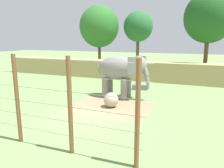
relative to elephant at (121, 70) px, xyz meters
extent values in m
plane|color=#759956|center=(-0.29, -5.22, -2.19)|extent=(120.00, 120.00, 0.00)
cube|color=#937F5B|center=(0.18, -2.54, -2.19)|extent=(5.38, 4.45, 0.01)
cube|color=tan|center=(-0.29, 7.75, -1.15)|extent=(36.00, 1.80, 2.08)
cylinder|color=gray|center=(0.49, 0.40, -1.40)|extent=(0.50, 0.50, 1.58)
cylinder|color=gray|center=(0.43, -0.46, -1.40)|extent=(0.50, 0.50, 1.58)
cylinder|color=gray|center=(-1.12, 0.51, -1.40)|extent=(0.50, 0.50, 1.58)
cylinder|color=gray|center=(-1.18, -0.35, -1.40)|extent=(0.50, 0.50, 1.58)
ellipsoid|color=gray|center=(-0.34, 0.02, 0.15)|extent=(3.03, 1.78, 1.80)
ellipsoid|color=gray|center=(1.49, -0.10, 0.47)|extent=(1.20, 1.31, 1.30)
cube|color=gray|center=(1.42, 0.58, 0.47)|extent=(0.94, 0.59, 1.24)
cube|color=gray|center=(1.33, -0.77, 0.47)|extent=(0.99, 0.47, 1.24)
cylinder|color=gray|center=(1.97, -0.14, 0.00)|extent=(0.57, 0.40, 0.71)
cylinder|color=gray|center=(2.11, -0.15, -0.49)|extent=(0.42, 0.32, 0.66)
cylinder|color=gray|center=(2.20, -0.15, -0.96)|extent=(0.25, 0.25, 0.62)
cylinder|color=gray|center=(-1.97, 0.14, 0.04)|extent=(0.35, 0.14, 0.90)
sphere|color=tan|center=(0.25, -2.56, -1.69)|extent=(1.00, 1.00, 1.00)
cylinder|color=brown|center=(-1.65, -8.70, -0.23)|extent=(0.18, 0.18, 3.93)
cylinder|color=brown|center=(1.03, -8.70, -0.23)|extent=(0.18, 0.18, 3.93)
cylinder|color=brown|center=(3.74, -8.70, -0.23)|extent=(0.18, 0.18, 3.93)
cylinder|color=#B7B7BC|center=(-0.29, -8.70, -1.48)|extent=(9.06, 0.02, 0.02)
cylinder|color=#B7B7BC|center=(-0.29, -8.70, -0.87)|extent=(9.06, 0.02, 0.02)
cylinder|color=#B7B7BC|center=(-0.29, -8.70, -0.26)|extent=(9.06, 0.02, 0.02)
cylinder|color=#B7B7BC|center=(-0.29, -8.70, 0.35)|extent=(9.06, 0.02, 0.02)
cylinder|color=#B7B7BC|center=(-0.29, -8.70, 0.97)|extent=(9.06, 0.02, 0.02)
cylinder|color=#B7B7BC|center=(-0.29, -8.70, 1.58)|extent=(9.06, 0.02, 0.02)
cube|color=slate|center=(0.73, 3.16, -1.97)|extent=(1.48, 0.86, 0.44)
cylinder|color=brown|center=(6.18, 10.54, 0.09)|extent=(0.44, 0.44, 4.57)
ellipsoid|color=#1E511E|center=(6.18, 10.54, 4.60)|extent=(5.24, 5.24, 5.50)
cylinder|color=brown|center=(-8.45, 14.08, -0.27)|extent=(0.44, 0.44, 3.85)
ellipsoid|color=#2D6B28|center=(-8.45, 14.08, 4.10)|extent=(5.75, 5.75, 6.04)
cylinder|color=brown|center=(-3.00, 15.71, 0.06)|extent=(0.44, 0.44, 4.50)
ellipsoid|color=#286633|center=(-3.00, 15.71, 4.08)|extent=(4.18, 4.18, 4.39)
camera|label=1|loc=(5.56, -15.53, 2.35)|focal=34.64mm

